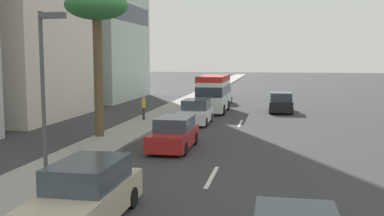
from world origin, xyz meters
TOP-DOWN VIEW (x-y plane):
  - ground_plane at (31.50, 0.00)m, footprint 198.00×198.00m
  - sidewalk_right at (31.50, 6.43)m, footprint 162.00×2.70m
  - lane_stripe_mid at (12.16, 0.00)m, footprint 3.20×0.16m
  - lane_stripe_far at (26.34, 0.00)m, footprint 3.20×0.16m
  - car_lead at (6.80, 2.76)m, footprint 4.75×1.90m
  - car_third at (39.14, 2.85)m, footprint 4.04×1.89m
  - car_fourth at (17.10, 2.60)m, footprint 4.45×1.87m
  - minibus_fifth at (32.37, 2.69)m, footprint 6.03×2.26m
  - car_sixth at (33.28, -2.83)m, footprint 4.08×1.93m
  - car_seventh at (25.59, 2.99)m, footprint 4.05×1.94m
  - pedestrian_near_lamp at (25.99, 6.84)m, footprint 0.39×0.35m
  - palm_tree at (19.10, 7.36)m, footprint 3.46×3.46m
  - street_lamp at (9.58, 5.35)m, footprint 0.24×0.97m

SIDE VIEW (x-z plane):
  - ground_plane at x=31.50m, z-range 0.00..0.00m
  - lane_stripe_mid at x=12.16m, z-range 0.00..0.01m
  - lane_stripe_far at x=26.34m, z-range 0.00..0.01m
  - sidewalk_right at x=31.50m, z-range 0.00..0.15m
  - car_fourth at x=17.10m, z-range -0.04..1.56m
  - car_third at x=39.14m, z-range -0.05..1.61m
  - car_sixth at x=33.28m, z-range -0.05..1.62m
  - car_seventh at x=25.59m, z-range -0.05..1.62m
  - car_lead at x=6.80m, z-range -0.05..1.66m
  - pedestrian_near_lamp at x=25.99m, z-range 0.24..1.96m
  - minibus_fifth at x=32.37m, z-range 0.14..3.20m
  - street_lamp at x=9.58m, z-range 0.91..6.87m
  - palm_tree at x=19.10m, z-range 3.06..11.06m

